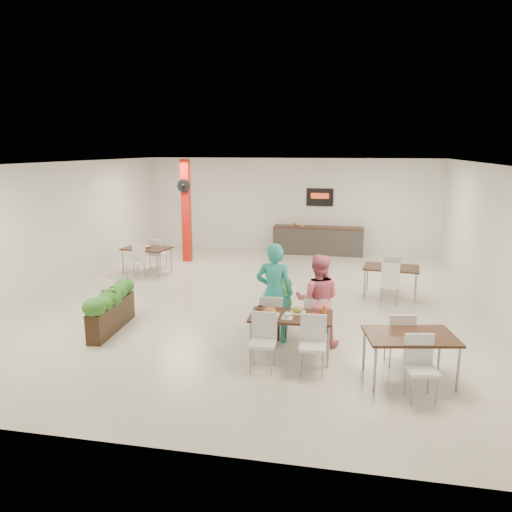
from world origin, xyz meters
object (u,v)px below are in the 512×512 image
at_px(planter_right, 281,302).
at_px(diner_man, 274,293).
at_px(main_table, 290,322).
at_px(service_counter, 318,240).
at_px(diner_woman, 318,300).
at_px(red_column, 186,210).
at_px(side_table_a, 147,252).
at_px(planter_left, 111,306).
at_px(side_table_c, 410,342).
at_px(side_table_b, 391,271).

bearing_deg(planter_right, diner_man, -90.69).
distance_m(main_table, diner_man, 0.82).
distance_m(service_counter, diner_woman, 8.03).
bearing_deg(red_column, side_table_a, -108.87).
relative_size(service_counter, planter_left, 1.68).
height_order(red_column, service_counter, red_column).
bearing_deg(planter_right, planter_left, -164.17).
bearing_deg(planter_right, side_table_a, 141.28).
bearing_deg(red_column, side_table_c, -50.32).
bearing_deg(diner_man, diner_woman, 178.00).
height_order(main_table, planter_left, planter_left).
bearing_deg(side_table_a, service_counter, 46.74).
distance_m(red_column, diner_woman, 7.71).
xyz_separation_m(diner_woman, planter_left, (-4.03, -0.07, -0.35)).
height_order(diner_woman, side_table_a, diner_woman).
distance_m(diner_woman, planter_left, 4.04).
relative_size(diner_woman, side_table_a, 1.01).
bearing_deg(side_table_a, red_column, 79.64).
xyz_separation_m(diner_woman, side_table_b, (1.50, 3.33, -0.21)).
height_order(side_table_a, side_table_b, same).
bearing_deg(red_column, side_table_b, -24.72).
height_order(service_counter, planter_right, service_counter).
height_order(main_table, diner_woman, diner_woman).
bearing_deg(side_table_b, planter_right, -126.63).
distance_m(planter_left, side_table_c, 5.64).
distance_m(diner_man, planter_left, 3.26).
xyz_separation_m(service_counter, planter_right, (-0.20, -7.15, -0.00)).
xyz_separation_m(red_column, side_table_a, (-0.60, -1.76, -1.01)).
xyz_separation_m(planter_left, side_table_b, (5.53, 3.40, 0.14)).
bearing_deg(planter_right, red_column, 125.72).
distance_m(service_counter, side_table_b, 5.12).
bearing_deg(main_table, side_table_b, 64.40).
xyz_separation_m(service_counter, main_table, (0.19, -8.66, 0.14)).
relative_size(red_column, side_table_a, 1.92).
bearing_deg(planter_right, service_counter, 88.44).
distance_m(diner_woman, side_table_c, 1.93).
relative_size(diner_woman, planter_left, 0.94).
bearing_deg(main_table, side_table_a, 133.53).
bearing_deg(diner_man, planter_left, -0.79).
relative_size(diner_man, side_table_b, 1.12).
bearing_deg(side_table_a, diner_man, -36.40).
distance_m(main_table, side_table_b, 4.42).
distance_m(planter_left, side_table_a, 4.60).
bearing_deg(planter_left, side_table_a, 104.69).
height_order(planter_left, side_table_c, planter_left).
bearing_deg(side_table_c, planter_left, 157.46).
height_order(planter_right, side_table_b, planter_right).
xyz_separation_m(diner_man, planter_left, (-3.23, -0.07, -0.44)).
relative_size(planter_right, side_table_a, 1.09).
bearing_deg(planter_right, diner_woman, -47.11).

